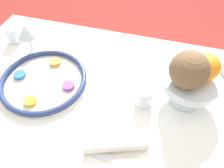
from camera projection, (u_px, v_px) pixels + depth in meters
name	position (u px, v px, depth m)	size (l,w,h in m)	color
dining_table	(104.00, 154.00, 1.03)	(1.27, 0.92, 0.72)	white
seder_plate	(44.00, 81.00, 0.83)	(0.33, 0.33, 0.03)	silver
wine_glass	(26.00, 32.00, 0.90)	(0.07, 0.07, 0.13)	silver
fruit_stand	(190.00, 84.00, 0.73)	(0.19, 0.19, 0.11)	silver
orange_fruit	(205.00, 67.00, 0.68)	(0.09, 0.09, 0.09)	orange
coconut	(189.00, 70.00, 0.65)	(0.12, 0.12, 0.12)	brown
napkin_roll	(116.00, 145.00, 0.66)	(0.20, 0.10, 0.04)	white
cup_near	(221.00, 65.00, 0.86)	(0.06, 0.06, 0.07)	silver
cup_mid	(13.00, 35.00, 0.98)	(0.06, 0.06, 0.07)	silver
cup_far	(144.00, 96.00, 0.75)	(0.06, 0.06, 0.07)	silver
fork_left	(60.00, 38.00, 1.02)	(0.06, 0.16, 0.01)	silver
fork_right	(66.00, 39.00, 1.02)	(0.06, 0.16, 0.01)	silver
spoon	(116.00, 161.00, 0.64)	(0.15, 0.02, 0.01)	silver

